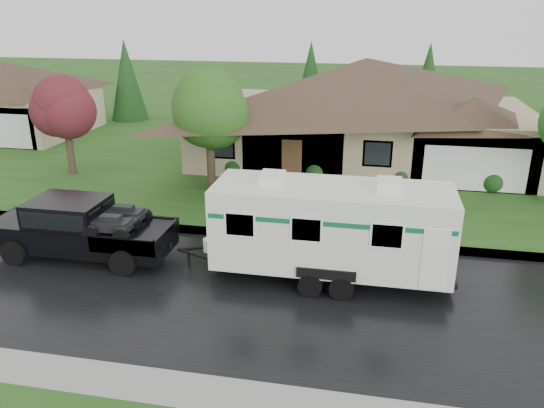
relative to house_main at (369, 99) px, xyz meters
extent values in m
plane|color=#214C17|center=(-2.29, -13.84, -3.59)|extent=(140.00, 140.00, 0.00)
cube|color=black|center=(-2.29, -15.84, -3.59)|extent=(140.00, 8.00, 0.01)
cube|color=gray|center=(-2.29, -11.59, -3.52)|extent=(140.00, 0.50, 0.15)
cube|color=#214C17|center=(-2.29, 1.16, -3.52)|extent=(140.00, 26.00, 0.15)
cube|color=#9D886A|center=(-0.29, 0.16, -1.94)|extent=(18.00, 10.00, 3.00)
pyramid|color=#392A1F|center=(-0.29, 0.16, 2.16)|extent=(19.44, 10.80, 2.60)
cube|color=#9D886A|center=(5.11, -2.84, -2.09)|extent=(5.76, 4.00, 2.70)
cube|color=tan|center=(-24.29, 2.16, -2.04)|extent=(10.00, 8.00, 2.80)
pyramid|color=#392A1F|center=(-24.29, 2.16, 1.36)|extent=(10.80, 8.64, 2.00)
cube|color=tan|center=(-21.29, 0.16, -2.18)|extent=(3.20, 4.00, 2.52)
cylinder|color=#382B1E|center=(-7.01, -7.04, -2.23)|extent=(0.39, 0.39, 2.42)
sphere|color=#336922|center=(-7.01, -7.04, 0.41)|extent=(3.34, 3.34, 3.34)
cylinder|color=#382B1E|center=(-15.00, -5.75, -2.35)|extent=(0.37, 0.37, 2.18)
sphere|color=maroon|center=(-15.00, -5.75, 0.04)|extent=(3.01, 3.01, 3.01)
sphere|color=#143814|center=(-6.59, -4.54, -2.94)|extent=(1.00, 1.00, 1.00)
sphere|color=#143814|center=(-2.39, -4.54, -2.94)|extent=(1.00, 1.00, 1.00)
sphere|color=#143814|center=(1.81, -4.54, -2.94)|extent=(1.00, 1.00, 1.00)
sphere|color=#143814|center=(6.01, -4.54, -2.94)|extent=(1.00, 1.00, 1.00)
cube|color=black|center=(-9.45, -14.42, -2.77)|extent=(6.33, 2.11, 0.91)
cube|color=black|center=(-11.77, -14.42, -2.48)|extent=(1.69, 2.06, 0.37)
cube|color=black|center=(-9.87, -14.42, -1.96)|extent=(2.53, 1.98, 0.95)
cube|color=black|center=(-9.87, -14.42, -1.90)|extent=(2.32, 2.03, 0.58)
cube|color=black|center=(-7.45, -14.42, -2.56)|extent=(2.32, 2.00, 0.06)
cylinder|color=black|center=(-11.45, -15.46, -3.15)|extent=(0.89, 0.34, 0.89)
cylinder|color=black|center=(-11.45, -13.39, -3.15)|extent=(0.89, 0.34, 0.89)
cylinder|color=black|center=(-7.45, -15.46, -3.15)|extent=(0.89, 0.34, 0.89)
cylinder|color=black|center=(-7.45, -13.39, -3.15)|extent=(0.89, 0.34, 0.89)
cube|color=silver|center=(-0.75, -14.42, -1.72)|extent=(7.38, 2.53, 2.58)
cube|color=black|center=(-0.75, -14.42, -3.17)|extent=(7.81, 1.27, 0.15)
cube|color=#0C593C|center=(-0.75, -14.42, -1.15)|extent=(7.24, 2.55, 0.15)
cube|color=white|center=(-2.65, -14.42, -0.26)|extent=(0.74, 0.84, 0.34)
cube|color=white|center=(0.94, -14.42, -0.26)|extent=(0.74, 0.84, 0.34)
cylinder|color=black|center=(-1.22, -15.67, -3.22)|extent=(0.74, 0.25, 0.74)
cylinder|color=black|center=(-1.22, -13.18, -3.22)|extent=(0.74, 0.25, 0.74)
cylinder|color=black|center=(-0.27, -15.67, -3.22)|extent=(0.74, 0.25, 0.74)
cylinder|color=black|center=(-0.27, -13.18, -3.22)|extent=(0.74, 0.25, 0.74)
camera|label=1|loc=(0.38, -29.88, 4.75)|focal=35.00mm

